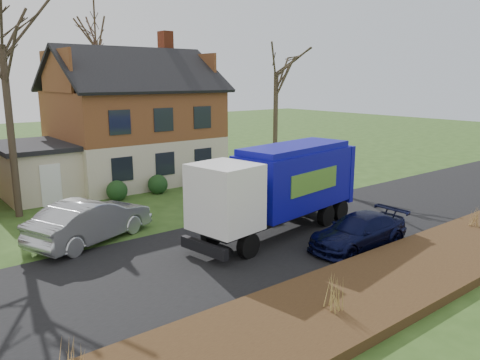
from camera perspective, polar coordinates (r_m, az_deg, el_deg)
ground at (r=18.04m, az=1.67°, el=-7.99°), size 120.00×120.00×0.00m
road at (r=18.04m, az=1.67°, el=-7.96°), size 80.00×7.00×0.02m
mulch_verge at (r=14.65m, az=15.48°, el=-12.80°), size 80.00×3.50×0.30m
main_house at (r=29.65m, az=-13.68°, el=7.63°), size 12.95×8.95×9.26m
garbage_truck at (r=19.09m, az=5.06°, el=-0.46°), size 8.57×3.47×3.57m
silver_sedan at (r=19.15m, az=-17.72°, el=-4.72°), size 5.42×3.55×1.69m
navy_wagon at (r=18.19m, az=14.24°, el=-6.10°), size 4.38×1.86×1.26m
tree_front_east at (r=31.13m, az=4.47°, el=14.99°), size 3.43×3.43×9.53m
tree_back at (r=39.34m, az=-17.32°, el=17.69°), size 3.91×3.91×12.39m
grass_clump_mid at (r=12.77m, az=11.39°, el=-13.08°), size 0.38×0.31×1.06m
grass_clump_east at (r=21.45m, az=26.85°, el=-4.02°), size 0.34×0.28×0.84m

